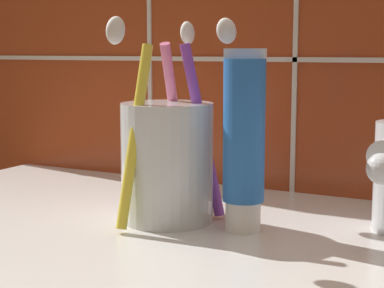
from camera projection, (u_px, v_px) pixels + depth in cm
name	position (u px, v px, depth cm)	size (l,w,h in cm)	color
sink_counter	(197.00, 247.00, 51.77)	(69.08, 38.45, 2.00)	silver
tile_wall_backsplash	(283.00, 10.00, 65.97)	(79.08, 1.72, 41.57)	#933819
toothbrush_cup	(168.00, 158.00, 55.41)	(9.29, 14.48, 17.67)	silver
toothpaste_tube	(244.00, 142.00, 51.83)	(3.58, 3.41, 14.90)	white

